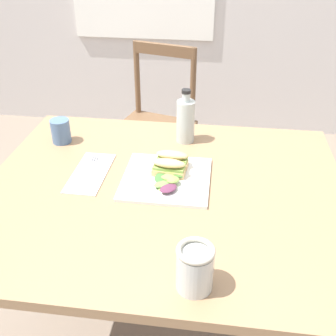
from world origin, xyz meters
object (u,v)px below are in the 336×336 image
object	(u,v)px
fork_on_napkin	(91,169)
cup_extra_side	(61,131)
chair_wooden_far	(155,126)
mason_jar_iced_tea	(195,270)
bottle_cold_brew	(185,123)
sandwich_half_front	(169,167)
dining_table	(163,221)
sandwich_half_back	(172,159)
plate_lunch	(166,179)

from	to	relation	value
fork_on_napkin	cup_extra_side	size ratio (longest dim) A/B	2.13
chair_wooden_far	mason_jar_iced_tea	distance (m)	1.47
fork_on_napkin	cup_extra_side	distance (m)	0.25
fork_on_napkin	cup_extra_side	bearing A→B (deg)	132.61
chair_wooden_far	bottle_cold_brew	bearing A→B (deg)	-71.47
mason_jar_iced_tea	fork_on_napkin	bearing A→B (deg)	130.05
bottle_cold_brew	mason_jar_iced_tea	xyz separation A→B (m)	(0.09, -0.69, -0.02)
chair_wooden_far	fork_on_napkin	size ratio (longest dim) A/B	4.68
fork_on_napkin	bottle_cold_brew	bearing A→B (deg)	41.42
chair_wooden_far	sandwich_half_front	distance (m)	1.03
dining_table	fork_on_napkin	world-z (taller)	fork_on_napkin
sandwich_half_front	sandwich_half_back	size ratio (longest dim) A/B	1.00
dining_table	bottle_cold_brew	world-z (taller)	bottle_cold_brew
chair_wooden_far	plate_lunch	xyz separation A→B (m)	(0.20, -0.97, 0.30)
plate_lunch	sandwich_half_front	xyz separation A→B (m)	(0.01, 0.02, 0.03)
sandwich_half_front	fork_on_napkin	xyz separation A→B (m)	(-0.26, 0.01, -0.03)
sandwich_half_front	sandwich_half_back	distance (m)	0.05
fork_on_napkin	mason_jar_iced_tea	bearing A→B (deg)	-49.95
plate_lunch	mason_jar_iced_tea	distance (m)	0.44
sandwich_half_front	cup_extra_side	size ratio (longest dim) A/B	1.24
sandwich_half_front	bottle_cold_brew	world-z (taller)	bottle_cold_brew
bottle_cold_brew	dining_table	bearing A→B (deg)	-96.46
chair_wooden_far	plate_lunch	world-z (taller)	chair_wooden_far
sandwich_half_front	cup_extra_side	distance (m)	0.46
chair_wooden_far	sandwich_half_front	xyz separation A→B (m)	(0.21, -0.95, 0.33)
chair_wooden_far	cup_extra_side	world-z (taller)	chair_wooden_far
sandwich_half_back	fork_on_napkin	world-z (taller)	sandwich_half_back
dining_table	fork_on_napkin	xyz separation A→B (m)	(-0.25, 0.07, 0.13)
dining_table	sandwich_half_front	world-z (taller)	sandwich_half_front
dining_table	plate_lunch	distance (m)	0.14
fork_on_napkin	bottle_cold_brew	distance (m)	0.38
bottle_cold_brew	chair_wooden_far	bearing A→B (deg)	108.53
sandwich_half_back	fork_on_napkin	bearing A→B (deg)	-170.03
mason_jar_iced_tea	cup_extra_side	bearing A→B (deg)	130.81
dining_table	plate_lunch	bearing A→B (deg)	85.32
plate_lunch	sandwich_half_front	bearing A→B (deg)	70.70
dining_table	bottle_cold_brew	xyz separation A→B (m)	(0.04, 0.32, 0.20)
chair_wooden_far	bottle_cold_brew	size ratio (longest dim) A/B	4.38
cup_extra_side	fork_on_napkin	bearing A→B (deg)	-47.39
dining_table	cup_extra_side	world-z (taller)	cup_extra_side
plate_lunch	cup_extra_side	distance (m)	0.46
mason_jar_iced_tea	cup_extra_side	size ratio (longest dim) A/B	1.29
dining_table	chair_wooden_far	xyz separation A→B (m)	(-0.20, 1.02, -0.16)
plate_lunch	dining_table	bearing A→B (deg)	-94.68
chair_wooden_far	plate_lunch	distance (m)	1.03
sandwich_half_back	bottle_cold_brew	xyz separation A→B (m)	(0.02, 0.20, 0.03)
plate_lunch	sandwich_half_front	size ratio (longest dim) A/B	2.51
chair_wooden_far	cup_extra_side	distance (m)	0.86
bottle_cold_brew	cup_extra_side	distance (m)	0.46
chair_wooden_far	sandwich_half_front	world-z (taller)	chair_wooden_far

